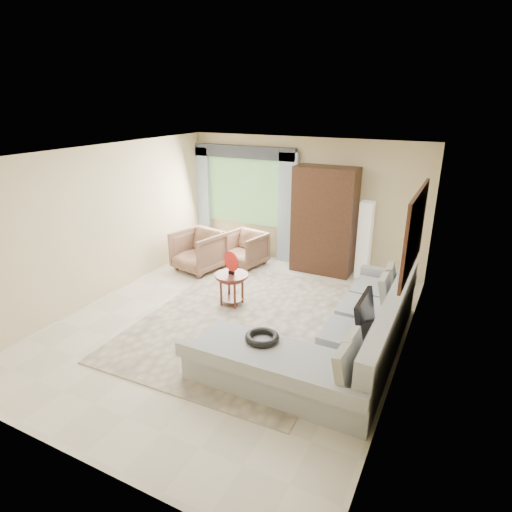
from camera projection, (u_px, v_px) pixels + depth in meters
The scene contains 17 objects.
ground at pixel (232, 323), 6.68m from camera, with size 6.00×6.00×0.00m, color silver.
area_rug at pixel (246, 320), 6.76m from camera, with size 3.00×4.00×0.02m, color beige.
sectional_sofa at pixel (341, 340), 5.68m from camera, with size 2.30×3.46×0.90m.
tv_screen at pixel (365, 314), 5.46m from camera, with size 0.06×0.74×0.48m, color black.
garden_hose at pixel (262, 337), 5.25m from camera, with size 0.43×0.43×0.09m, color black.
coffee_table at pixel (232, 289), 7.17m from camera, with size 0.57×0.57×0.57m.
red_disc at pixel (231, 261), 7.00m from camera, with size 0.34×0.34×0.03m, color red.
armchair_left at pixel (199, 251), 8.63m from camera, with size 0.86×0.89×0.81m, color #8E684D.
armchair_right at pixel (245, 249), 8.90m from camera, with size 0.76×0.78×0.71m, color #8C684C.
potted_plant at pixel (192, 244), 9.53m from camera, with size 0.45×0.39×0.49m, color #999999.
armoire at pixel (324, 221), 8.36m from camera, with size 1.20×0.55×2.10m, color black.
floor_lamp at pixel (364, 240), 8.17m from camera, with size 0.24×0.24×1.50m, color silver.
window at pixel (244, 192), 9.25m from camera, with size 1.80×0.04×1.40m, color #669E59.
curtain_left at pixel (202, 199), 9.70m from camera, with size 0.40×0.08×2.30m, color #9EB7CC.
curtain_right at pixel (287, 209), 8.81m from camera, with size 0.40×0.08×2.30m, color #9EB7CC.
valance at pixel (243, 152), 8.89m from camera, with size 2.40×0.12×0.26m, color #1E232D.
wall_mirror at pixel (414, 231), 5.32m from camera, with size 0.05×1.70×1.05m.
Camera 1 is at (2.99, -5.09, 3.31)m, focal length 30.00 mm.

